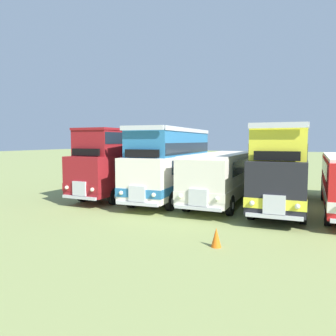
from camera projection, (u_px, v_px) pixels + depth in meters
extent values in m
plane|color=#8C9956|center=(314.00, 209.00, 17.67)|extent=(200.00, 200.00, 0.00)
cube|color=maroon|center=(127.00, 170.00, 22.26)|extent=(3.03, 9.83, 2.30)
cube|color=maroon|center=(127.00, 179.00, 22.31)|extent=(3.07, 9.87, 0.44)
cube|color=#19232D|center=(130.00, 161.00, 22.57)|extent=(2.93, 7.43, 0.76)
cube|color=#19232D|center=(80.00, 166.00, 17.90)|extent=(2.20, 0.22, 0.90)
cube|color=silver|center=(79.00, 189.00, 17.90)|extent=(0.91, 0.17, 0.80)
cube|color=silver|center=(79.00, 198.00, 17.92)|extent=(2.30, 0.27, 0.16)
sphere|color=#EAEACC|center=(92.00, 190.00, 17.51)|extent=(0.22, 0.22, 0.22)
sphere|color=#EAEACC|center=(67.00, 188.00, 18.28)|extent=(0.22, 0.22, 0.22)
cube|color=maroon|center=(129.00, 143.00, 22.33)|extent=(2.88, 8.92, 1.50)
cube|color=maroon|center=(129.00, 131.00, 22.26)|extent=(2.95, 9.03, 0.14)
cube|color=#19232D|center=(129.00, 138.00, 22.30)|extent=(2.92, 8.83, 0.68)
cube|color=black|center=(86.00, 152.00, 18.27)|extent=(1.90, 0.22, 0.40)
cylinder|color=black|center=(114.00, 196.00, 18.94)|extent=(0.34, 1.05, 1.04)
cylinder|color=silver|center=(116.00, 196.00, 18.88)|extent=(0.04, 0.36, 0.36)
cylinder|color=black|center=(83.00, 193.00, 19.93)|extent=(0.34, 1.05, 1.04)
cylinder|color=silver|center=(81.00, 193.00, 19.99)|extent=(0.04, 0.36, 0.36)
cylinder|color=black|center=(162.00, 183.00, 24.62)|extent=(0.34, 1.05, 1.04)
cylinder|color=silver|center=(164.00, 183.00, 24.55)|extent=(0.04, 0.36, 0.36)
cylinder|color=black|center=(136.00, 182.00, 25.60)|extent=(0.34, 1.05, 1.04)
cylinder|color=silver|center=(134.00, 181.00, 25.67)|extent=(0.04, 0.36, 0.36)
cube|color=silver|center=(171.00, 173.00, 20.78)|extent=(2.82, 10.08, 2.30)
cube|color=teal|center=(171.00, 182.00, 20.83)|extent=(2.86, 10.12, 0.44)
cube|color=#19232D|center=(174.00, 163.00, 21.10)|extent=(2.77, 7.68, 0.76)
cube|color=#19232D|center=(138.00, 169.00, 16.11)|extent=(2.20, 0.17, 0.90)
cube|color=silver|center=(137.00, 194.00, 16.11)|extent=(0.90, 0.15, 0.80)
cube|color=silver|center=(137.00, 204.00, 16.13)|extent=(2.30, 0.21, 0.16)
sphere|color=#EAEACC|center=(154.00, 195.00, 15.79)|extent=(0.22, 0.22, 0.22)
sphere|color=#EAEACC|center=(121.00, 193.00, 16.42)|extent=(0.22, 0.22, 0.22)
cube|color=teal|center=(173.00, 143.00, 20.85)|extent=(2.69, 9.18, 1.50)
cube|color=silver|center=(141.00, 128.00, 16.35)|extent=(2.40, 0.18, 0.24)
cube|color=silver|center=(191.00, 132.00, 24.57)|extent=(2.40, 0.18, 0.24)
cube|color=silver|center=(191.00, 130.00, 20.37)|extent=(0.39, 9.10, 0.24)
cube|color=silver|center=(156.00, 131.00, 21.20)|extent=(0.39, 9.10, 0.24)
cube|color=#19232D|center=(173.00, 148.00, 20.88)|extent=(2.73, 9.08, 0.64)
cube|color=black|center=(142.00, 153.00, 16.50)|extent=(1.90, 0.18, 0.40)
cylinder|color=black|center=(170.00, 201.00, 17.30)|extent=(0.31, 1.05, 1.04)
cylinder|color=silver|center=(173.00, 201.00, 17.25)|extent=(0.03, 0.36, 0.36)
cylinder|color=black|center=(132.00, 198.00, 18.10)|extent=(0.31, 1.05, 1.04)
cylinder|color=silver|center=(129.00, 198.00, 18.15)|extent=(0.03, 0.36, 0.36)
cylinder|color=black|center=(201.00, 185.00, 23.47)|extent=(0.31, 1.05, 1.04)
cylinder|color=silver|center=(203.00, 185.00, 23.41)|extent=(0.03, 0.36, 0.36)
cylinder|color=black|center=(172.00, 184.00, 24.27)|extent=(0.31, 1.05, 1.04)
cylinder|color=silver|center=(170.00, 184.00, 24.32)|extent=(0.03, 0.36, 0.36)
cube|color=silver|center=(223.00, 175.00, 19.44)|extent=(2.68, 9.60, 2.30)
cube|color=silver|center=(223.00, 185.00, 19.49)|extent=(2.72, 9.64, 0.44)
cube|color=#19232D|center=(225.00, 164.00, 19.75)|extent=(2.67, 7.20, 0.76)
cube|color=#19232D|center=(199.00, 171.00, 15.07)|extent=(2.20, 0.14, 0.90)
cube|color=silver|center=(198.00, 198.00, 15.07)|extent=(0.90, 0.14, 0.80)
cube|color=silver|center=(198.00, 208.00, 15.09)|extent=(2.30, 0.18, 0.16)
sphere|color=#EAEACC|center=(217.00, 199.00, 14.71)|extent=(0.22, 0.22, 0.22)
sphere|color=#EAEACC|center=(180.00, 196.00, 15.42)|extent=(0.22, 0.22, 0.22)
cube|color=silver|center=(223.00, 155.00, 19.33)|extent=(2.63, 9.20, 0.14)
cylinder|color=black|center=(230.00, 205.00, 16.18)|extent=(0.30, 1.05, 1.04)
cylinder|color=silver|center=(233.00, 206.00, 16.12)|extent=(0.03, 0.36, 0.36)
cylinder|color=black|center=(187.00, 202.00, 17.09)|extent=(0.30, 1.05, 1.04)
cylinder|color=silver|center=(184.00, 202.00, 17.15)|extent=(0.03, 0.36, 0.36)
cylinder|color=black|center=(250.00, 189.00, 21.80)|extent=(0.30, 1.05, 1.04)
cylinder|color=silver|center=(252.00, 189.00, 21.74)|extent=(0.03, 0.36, 0.36)
cylinder|color=black|center=(217.00, 187.00, 22.71)|extent=(0.30, 1.05, 1.04)
cylinder|color=silver|center=(215.00, 187.00, 22.77)|extent=(0.03, 0.36, 0.36)
cube|color=black|center=(283.00, 177.00, 18.46)|extent=(2.58, 11.08, 2.30)
cube|color=yellow|center=(282.00, 187.00, 18.51)|extent=(2.62, 11.12, 0.44)
cube|color=#19232D|center=(283.00, 166.00, 18.78)|extent=(2.59, 8.68, 0.76)
cube|color=#19232D|center=(275.00, 174.00, 13.38)|extent=(2.20, 0.12, 0.90)
cube|color=silver|center=(274.00, 205.00, 13.38)|extent=(0.90, 0.13, 0.80)
cube|color=silver|center=(274.00, 217.00, 13.40)|extent=(2.30, 0.16, 0.16)
sphere|color=#EAEACC|center=(297.00, 206.00, 13.03)|extent=(0.22, 0.22, 0.22)
sphere|color=#EAEACC|center=(252.00, 203.00, 13.72)|extent=(0.22, 0.22, 0.22)
cube|color=yellow|center=(284.00, 143.00, 18.53)|extent=(2.48, 10.18, 1.50)
cube|color=silver|center=(277.00, 125.00, 13.61)|extent=(2.40, 0.12, 0.24)
cube|color=silver|center=(288.00, 131.00, 22.67)|extent=(2.40, 0.12, 0.24)
cube|color=silver|center=(307.00, 129.00, 18.00)|extent=(0.18, 10.16, 0.24)
cube|color=silver|center=(263.00, 129.00, 18.93)|extent=(0.18, 10.16, 0.24)
cube|color=#19232D|center=(284.00, 148.00, 18.56)|extent=(2.52, 10.08, 0.64)
cube|color=black|center=(277.00, 156.00, 13.77)|extent=(1.90, 0.13, 0.40)
cylinder|color=black|center=(304.00, 213.00, 14.51)|extent=(0.29, 1.04, 1.04)
cylinder|color=silver|center=(307.00, 213.00, 14.45)|extent=(0.02, 0.36, 0.36)
cylinder|color=black|center=(251.00, 209.00, 15.39)|extent=(0.29, 1.04, 1.04)
cylinder|color=silver|center=(248.00, 208.00, 15.45)|extent=(0.02, 0.36, 0.36)
cylinder|color=black|center=(304.00, 189.00, 21.54)|extent=(0.29, 1.04, 1.04)
cylinder|color=silver|center=(306.00, 189.00, 21.49)|extent=(0.02, 0.36, 0.36)
cylinder|color=black|center=(268.00, 187.00, 22.43)|extent=(0.29, 1.04, 1.04)
cylinder|color=silver|center=(266.00, 187.00, 22.49)|extent=(0.02, 0.36, 0.36)
cylinder|color=black|center=(328.00, 214.00, 14.28)|extent=(0.31, 1.05, 1.04)
cylinder|color=silver|center=(324.00, 214.00, 14.34)|extent=(0.03, 0.36, 0.36)
cylinder|color=black|center=(324.00, 192.00, 20.30)|extent=(0.31, 1.05, 1.04)
cylinder|color=silver|center=(321.00, 192.00, 20.37)|extent=(0.03, 0.36, 0.36)
cone|color=orange|center=(216.00, 237.00, 11.38)|extent=(0.36, 0.36, 0.69)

